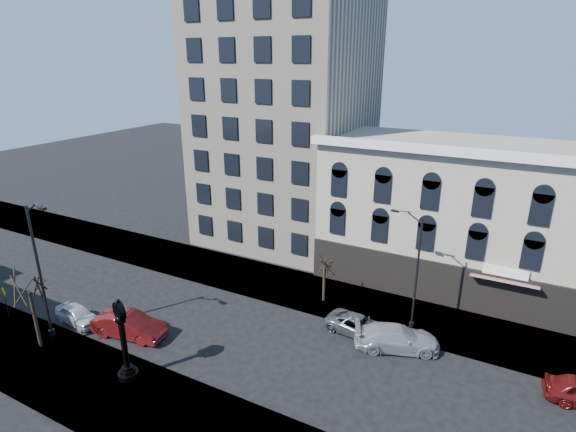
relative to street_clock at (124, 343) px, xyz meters
The scene contains 15 objects.
ground 7.86m from the street_clock, 63.22° to the left, with size 160.00×160.00×0.00m, color black.
sidewalk_far 15.22m from the street_clock, 77.11° to the left, with size 160.00×6.00×0.12m, color #98978B.
sidewalk_near 4.38m from the street_clock, 22.05° to the right, with size 160.00×6.00×0.12m, color #98978B.
cream_tower 30.68m from the street_clock, 96.17° to the left, with size 15.90×15.40×42.50m.
victorian_row 27.49m from the street_clock, 55.73° to the left, with size 22.60×11.19×12.50m.
street_clock is the anchor object (origin of this frame).
street_lamp_near 8.92m from the street_clock, behind, with size 2.61×0.56×10.09m.
street_lamp_far 19.33m from the street_clock, 45.11° to the left, with size 2.28×0.50×8.79m.
bare_tree_near 7.95m from the street_clock, behind, with size 3.81×3.81×6.54m.
bare_tree_far 15.51m from the street_clock, 63.63° to the left, with size 2.79×2.79×4.79m.
warning_sign 12.91m from the street_clock, behind, with size 0.80×0.23×2.50m.
car_near_a 8.53m from the street_clock, 161.02° to the left, with size 1.57×3.90×1.33m, color silver.
car_near_b 4.89m from the street_clock, 134.58° to the left, with size 1.81×5.19×1.71m, color maroon.
car_far_a 15.49m from the street_clock, 45.29° to the left, with size 2.16×4.68×1.30m, color #595B60.
car_far_b 17.27m from the street_clock, 37.61° to the left, with size 2.27×5.58×1.62m, color #A5A8AD.
Camera 1 is at (15.64, -21.97, 18.42)m, focal length 28.00 mm.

